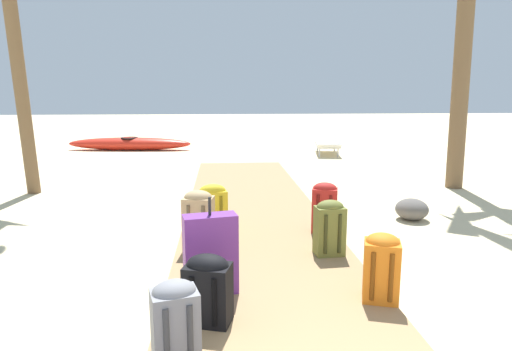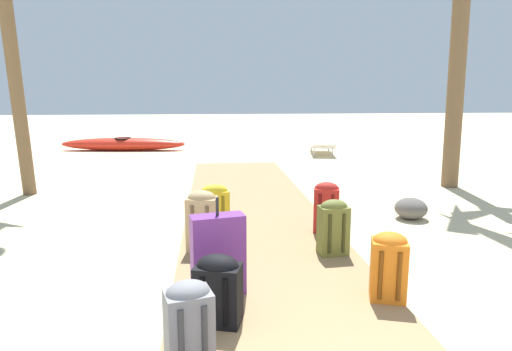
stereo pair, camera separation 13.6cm
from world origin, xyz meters
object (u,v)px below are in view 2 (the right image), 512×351
at_px(backpack_orange, 389,264).
at_px(backpack_grey, 189,321).
at_px(backpack_yellow, 214,206).
at_px(backpack_red, 326,206).
at_px(kayak, 123,144).
at_px(backpack_black, 218,288).
at_px(lounge_chair, 322,142).
at_px(backpack_tan, 202,219).
at_px(backpack_olive, 333,226).
at_px(suitcase_purple, 218,255).

bearing_deg(backpack_orange, backpack_grey, -154.68).
bearing_deg(backpack_yellow, backpack_grey, -93.77).
height_order(backpack_yellow, backpack_grey, backpack_yellow).
relative_size(backpack_grey, backpack_red, 0.89).
bearing_deg(kayak, backpack_black, -76.05).
xyz_separation_m(backpack_yellow, backpack_black, (0.00, -2.14, -0.02)).
distance_m(backpack_orange, lounge_chair, 8.81).
relative_size(backpack_black, lounge_chair, 0.31).
height_order(backpack_black, backpack_tan, backpack_tan).
bearing_deg(backpack_orange, backpack_olive, 99.10).
distance_m(backpack_yellow, backpack_olive, 1.46).
bearing_deg(kayak, lounge_chair, -14.05).
bearing_deg(suitcase_purple, kayak, 104.65).
height_order(backpack_grey, backpack_black, backpack_grey).
xyz_separation_m(backpack_black, lounge_chair, (2.95, 8.90, -0.01)).
relative_size(backpack_olive, backpack_tan, 0.90).
relative_size(backpack_yellow, backpack_orange, 1.01).
relative_size(backpack_tan, lounge_chair, 0.38).
bearing_deg(lounge_chair, backpack_grey, -108.49).
height_order(backpack_grey, backpack_orange, backpack_orange).
xyz_separation_m(backpack_olive, backpack_orange, (0.16, -1.00, -0.01)).
distance_m(backpack_tan, backpack_orange, 1.91).
bearing_deg(backpack_grey, kayak, 102.49).
bearing_deg(backpack_tan, backpack_black, -84.86).
xyz_separation_m(suitcase_purple, backpack_yellow, (-0.01, 1.67, -0.04)).
height_order(backpack_grey, lounge_chair, lounge_chair).
bearing_deg(backpack_tan, backpack_grey, -91.23).
bearing_deg(backpack_tan, lounge_chair, 67.37).
bearing_deg(backpack_black, backpack_red, 57.26).
xyz_separation_m(backpack_grey, kayak, (-2.38, 10.74, -0.16)).
relative_size(backpack_black, backpack_tan, 0.81).
relative_size(backpack_red, backpack_black, 1.16).
bearing_deg(backpack_red, backpack_grey, -120.73).
height_order(suitcase_purple, backpack_olive, suitcase_purple).
relative_size(backpack_tan, backpack_orange, 1.15).
bearing_deg(backpack_black, backpack_orange, 10.63).
distance_m(backpack_red, lounge_chair, 7.14).
xyz_separation_m(backpack_tan, lounge_chair, (3.09, 7.41, -0.07)).
distance_m(backpack_black, kayak, 10.59).
bearing_deg(lounge_chair, backpack_yellow, -113.64).
xyz_separation_m(backpack_orange, kayak, (-3.86, 10.03, -0.17)).
distance_m(suitcase_purple, backpack_red, 1.95).
relative_size(backpack_yellow, backpack_grey, 1.05).
height_order(backpack_red, backpack_tan, backpack_tan).
height_order(backpack_olive, backpack_red, backpack_red).
relative_size(backpack_yellow, backpack_red, 0.94).
height_order(backpack_olive, backpack_orange, backpack_olive).
bearing_deg(backpack_red, backpack_olive, -99.11).
distance_m(backpack_grey, backpack_tan, 1.95).
relative_size(suitcase_purple, backpack_red, 1.36).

